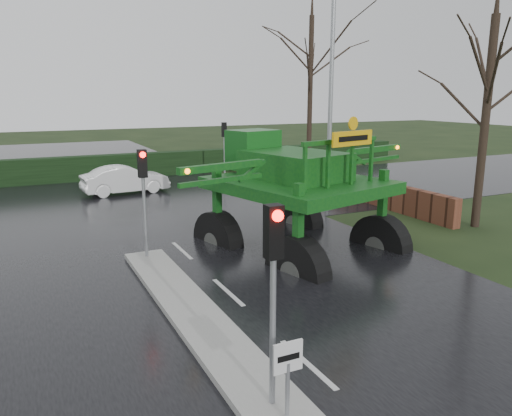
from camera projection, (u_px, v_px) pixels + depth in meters
name	position (u px, v px, depth m)	size (l,w,h in m)	color
ground	(307.00, 365.00, 9.73)	(140.00, 140.00, 0.00)	black
road_main	(165.00, 236.00, 18.50)	(14.00, 80.00, 0.02)	black
road_cross	(131.00, 205.00, 23.76)	(80.00, 12.00, 0.02)	black
median_island	(194.00, 314.00, 11.79)	(1.20, 10.00, 0.16)	gray
hedge_row	(102.00, 167.00, 30.61)	(44.00, 0.90, 1.50)	black
brick_wall	(317.00, 177.00, 28.09)	(0.40, 20.00, 1.20)	#592D1E
keep_left_sign	(288.00, 368.00, 7.62)	(0.50, 0.07, 1.35)	gray
traffic_signal_near	(274.00, 264.00, 7.71)	(0.26, 0.33, 3.52)	gray
traffic_signal_mid	(143.00, 180.00, 15.16)	(0.26, 0.33, 3.52)	gray
traffic_signal_far	(224.00, 138.00, 29.46)	(0.26, 0.33, 3.52)	gray
street_light_right	(326.00, 75.00, 22.40)	(3.85, 0.30, 10.00)	gray
tree_right_near	(488.00, 93.00, 18.72)	(5.60, 5.60, 9.64)	black
tree_right_far	(311.00, 73.00, 32.22)	(7.00, 7.00, 12.05)	black
crop_sprayer	(293.00, 183.00, 14.36)	(9.79, 7.19, 5.61)	black
white_sedan	(126.00, 194.00, 26.40)	(1.55, 4.45, 1.47)	white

